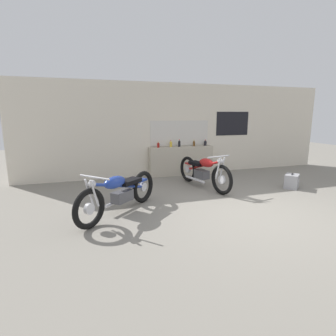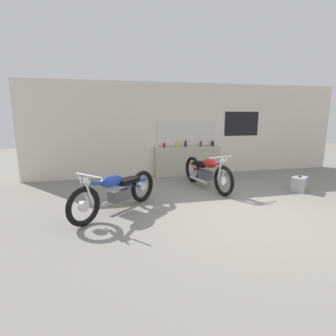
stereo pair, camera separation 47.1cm
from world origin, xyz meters
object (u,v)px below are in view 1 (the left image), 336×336
(bottle_right_center, at_px, (194,143))
(hard_case_silver, at_px, (292,181))
(bottle_center, at_px, (179,143))
(motorcycle_blue, at_px, (120,192))
(bottle_left_center, at_px, (171,144))
(bottle_leftmost, at_px, (158,145))
(motorcycle_red, at_px, (203,171))
(bottle_rightmost, at_px, (205,143))

(bottle_right_center, relative_size, hard_case_silver, 0.38)
(bottle_center, height_order, motorcycle_blue, bottle_center)
(bottle_left_center, height_order, bottle_right_center, bottle_left_center)
(bottle_center, xyz_separation_m, hard_case_silver, (2.26, -2.26, -0.82))
(bottle_leftmost, relative_size, hard_case_silver, 0.33)
(bottle_left_center, distance_m, bottle_center, 0.26)
(bottle_center, relative_size, hard_case_silver, 0.44)
(motorcycle_red, relative_size, hard_case_silver, 4.11)
(motorcycle_red, height_order, motorcycle_blue, motorcycle_red)
(hard_case_silver, bearing_deg, bottle_left_center, 137.38)
(bottle_left_center, xyz_separation_m, motorcycle_blue, (-1.93, -2.78, -0.57))
(bottle_center, height_order, bottle_rightmost, bottle_center)
(bottle_center, xyz_separation_m, motorcycle_red, (0.11, -1.52, -0.56))
(bottle_leftmost, relative_size, motorcycle_blue, 0.10)
(bottle_right_center, height_order, bottle_rightmost, bottle_right_center)
(bottle_right_center, relative_size, motorcycle_blue, 0.11)
(bottle_leftmost, xyz_separation_m, hard_case_silver, (2.93, -2.26, -0.79))
(bottle_left_center, relative_size, bottle_center, 0.88)
(bottle_right_center, distance_m, hard_case_silver, 2.99)
(bottle_leftmost, xyz_separation_m, bottle_right_center, (1.16, 0.00, 0.01))
(bottle_left_center, height_order, bottle_center, bottle_center)
(bottle_left_center, relative_size, bottle_right_center, 1.03)
(motorcycle_red, bearing_deg, motorcycle_blue, -152.22)
(bottle_center, height_order, motorcycle_red, bottle_center)
(bottle_center, bearing_deg, hard_case_silver, -45.09)
(bottle_center, bearing_deg, bottle_rightmost, 2.13)
(bottle_center, xyz_separation_m, bottle_right_center, (0.49, 0.00, -0.01))
(motorcycle_blue, height_order, hard_case_silver, motorcycle_blue)
(bottle_left_center, height_order, motorcycle_blue, bottle_left_center)
(motorcycle_red, relative_size, motorcycle_blue, 1.24)
(bottle_right_center, relative_size, bottle_rightmost, 1.03)
(bottle_right_center, bearing_deg, bottle_rightmost, 4.24)
(bottle_leftmost, height_order, hard_case_silver, bottle_leftmost)
(hard_case_silver, bearing_deg, motorcycle_red, 160.82)
(bottle_leftmost, relative_size, motorcycle_red, 0.08)
(motorcycle_red, bearing_deg, bottle_leftmost, 117.12)
(bottle_rightmost, xyz_separation_m, motorcycle_blue, (-3.08, -2.76, -0.56))
(motorcycle_red, xyz_separation_m, motorcycle_blue, (-2.30, -1.21, -0.02))
(bottle_left_center, height_order, hard_case_silver, bottle_left_center)
(bottle_leftmost, xyz_separation_m, motorcycle_red, (0.78, -1.52, -0.54))
(motorcycle_blue, bearing_deg, bottle_leftmost, 60.85)
(bottle_leftmost, bearing_deg, bottle_right_center, 0.21)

